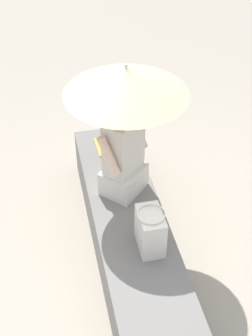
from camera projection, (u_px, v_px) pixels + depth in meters
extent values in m
plane|color=#9E9384|center=(128.00, 251.00, 3.92)|extent=(14.00, 14.00, 0.00)
cube|color=slate|center=(128.00, 233.00, 3.77)|extent=(2.38, 0.56, 0.45)
cube|color=beige|center=(124.00, 179.00, 3.78)|extent=(0.44, 0.44, 0.22)
cube|color=beige|center=(123.00, 145.00, 3.55)|extent=(0.37, 0.37, 0.48)
sphere|color=beige|center=(123.00, 108.00, 3.33)|extent=(0.20, 0.20, 0.20)
cylinder|color=beige|center=(137.00, 130.00, 3.67)|extent=(0.19, 0.19, 0.32)
cylinder|color=beige|center=(109.00, 156.00, 3.41)|extent=(0.19, 0.19, 0.32)
cylinder|color=#B7B7BC|center=(126.00, 130.00, 3.58)|extent=(0.02, 0.02, 1.07)
cone|color=#DBBC7F|center=(126.00, 81.00, 3.30)|extent=(0.93, 0.93, 0.21)
sphere|color=#B7B7BC|center=(126.00, 66.00, 3.22)|extent=(0.03, 0.03, 0.03)
cube|color=silver|center=(150.00, 231.00, 3.27)|extent=(0.27, 0.17, 0.32)
torus|color=silver|center=(151.00, 214.00, 3.16)|extent=(0.20, 0.20, 0.01)
cube|color=gold|center=(107.00, 146.00, 4.30)|extent=(0.29, 0.21, 0.01)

